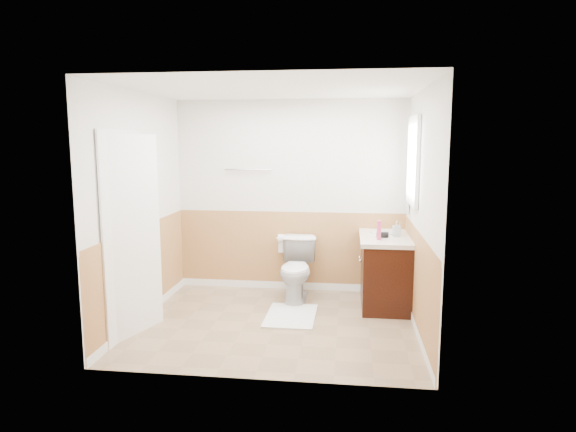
# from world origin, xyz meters

# --- Properties ---
(floor) EXTENTS (3.00, 3.00, 0.00)m
(floor) POSITION_xyz_m (0.00, 0.00, 0.00)
(floor) COLOR #8C7051
(floor) RESTS_ON ground
(ceiling) EXTENTS (3.00, 3.00, 0.00)m
(ceiling) POSITION_xyz_m (0.00, 0.00, 2.50)
(ceiling) COLOR white
(ceiling) RESTS_ON floor
(wall_back) EXTENTS (3.00, 0.00, 3.00)m
(wall_back) POSITION_xyz_m (0.00, 1.30, 1.25)
(wall_back) COLOR silver
(wall_back) RESTS_ON floor
(wall_front) EXTENTS (3.00, 0.00, 3.00)m
(wall_front) POSITION_xyz_m (0.00, -1.30, 1.25)
(wall_front) COLOR silver
(wall_front) RESTS_ON floor
(wall_left) EXTENTS (0.00, 3.00, 3.00)m
(wall_left) POSITION_xyz_m (-1.50, 0.00, 1.25)
(wall_left) COLOR silver
(wall_left) RESTS_ON floor
(wall_right) EXTENTS (0.00, 3.00, 3.00)m
(wall_right) POSITION_xyz_m (1.50, 0.00, 1.25)
(wall_right) COLOR silver
(wall_right) RESTS_ON floor
(wainscot_back) EXTENTS (3.00, 0.00, 3.00)m
(wainscot_back) POSITION_xyz_m (0.00, 1.29, 0.50)
(wainscot_back) COLOR #C0854C
(wainscot_back) RESTS_ON floor
(wainscot_front) EXTENTS (3.00, 0.00, 3.00)m
(wainscot_front) POSITION_xyz_m (0.00, -1.29, 0.50)
(wainscot_front) COLOR #C0854C
(wainscot_front) RESTS_ON floor
(wainscot_left) EXTENTS (0.00, 2.60, 2.60)m
(wainscot_left) POSITION_xyz_m (-1.49, 0.00, 0.50)
(wainscot_left) COLOR #C0854C
(wainscot_left) RESTS_ON floor
(wainscot_right) EXTENTS (0.00, 2.60, 2.60)m
(wainscot_right) POSITION_xyz_m (1.49, 0.00, 0.50)
(wainscot_right) COLOR #C0854C
(wainscot_right) RESTS_ON floor
(toilet) EXTENTS (0.44, 0.76, 0.77)m
(toilet) POSITION_xyz_m (0.14, 0.85, 0.38)
(toilet) COLOR silver
(toilet) RESTS_ON floor
(bath_mat) EXTENTS (0.56, 0.81, 0.02)m
(bath_mat) POSITION_xyz_m (0.14, 0.22, 0.01)
(bath_mat) COLOR white
(bath_mat) RESTS_ON floor
(vanity_cabinet) EXTENTS (0.55, 1.10, 0.80)m
(vanity_cabinet) POSITION_xyz_m (1.21, 0.83, 0.40)
(vanity_cabinet) COLOR black
(vanity_cabinet) RESTS_ON floor
(vanity_knob_left) EXTENTS (0.03, 0.03, 0.03)m
(vanity_knob_left) POSITION_xyz_m (0.91, 0.73, 0.55)
(vanity_knob_left) COLOR silver
(vanity_knob_left) RESTS_ON vanity_cabinet
(vanity_knob_right) EXTENTS (0.03, 0.03, 0.03)m
(vanity_knob_right) POSITION_xyz_m (0.91, 0.93, 0.55)
(vanity_knob_right) COLOR silver
(vanity_knob_right) RESTS_ON vanity_cabinet
(countertop) EXTENTS (0.60, 1.15, 0.05)m
(countertop) POSITION_xyz_m (1.20, 0.83, 0.83)
(countertop) COLOR beige
(countertop) RESTS_ON vanity_cabinet
(sink_basin) EXTENTS (0.36, 0.36, 0.02)m
(sink_basin) POSITION_xyz_m (1.21, 0.98, 0.86)
(sink_basin) COLOR silver
(sink_basin) RESTS_ON countertop
(faucet) EXTENTS (0.02, 0.02, 0.14)m
(faucet) POSITION_xyz_m (1.39, 0.98, 0.92)
(faucet) COLOR silver
(faucet) RESTS_ON countertop
(lotion_bottle) EXTENTS (0.05, 0.05, 0.22)m
(lotion_bottle) POSITION_xyz_m (1.11, 0.53, 0.96)
(lotion_bottle) COLOR #C43260
(lotion_bottle) RESTS_ON countertop
(soap_dispenser) EXTENTS (0.10, 0.10, 0.18)m
(soap_dispenser) POSITION_xyz_m (1.33, 0.78, 0.94)
(soap_dispenser) COLOR #9BA7AE
(soap_dispenser) RESTS_ON countertop
(hair_dryer_body) EXTENTS (0.14, 0.07, 0.07)m
(hair_dryer_body) POSITION_xyz_m (1.16, 0.67, 0.89)
(hair_dryer_body) COLOR black
(hair_dryer_body) RESTS_ON countertop
(hair_dryer_handle) EXTENTS (0.03, 0.03, 0.07)m
(hair_dryer_handle) POSITION_xyz_m (1.13, 0.72, 0.86)
(hair_dryer_handle) COLOR black
(hair_dryer_handle) RESTS_ON countertop
(mirror_panel) EXTENTS (0.02, 0.35, 0.90)m
(mirror_panel) POSITION_xyz_m (1.48, 1.10, 1.55)
(mirror_panel) COLOR silver
(mirror_panel) RESTS_ON wall_right
(window_frame) EXTENTS (0.04, 0.80, 1.00)m
(window_frame) POSITION_xyz_m (1.47, 0.59, 1.75)
(window_frame) COLOR white
(window_frame) RESTS_ON wall_right
(window_glass) EXTENTS (0.01, 0.70, 0.90)m
(window_glass) POSITION_xyz_m (1.49, 0.59, 1.75)
(window_glass) COLOR white
(window_glass) RESTS_ON wall_right
(door) EXTENTS (0.29, 0.78, 2.04)m
(door) POSITION_xyz_m (-1.40, -0.45, 1.02)
(door) COLOR white
(door) RESTS_ON wall_left
(door_frame) EXTENTS (0.02, 0.92, 2.10)m
(door_frame) POSITION_xyz_m (-1.48, -0.45, 1.03)
(door_frame) COLOR white
(door_frame) RESTS_ON wall_left
(door_knob) EXTENTS (0.06, 0.06, 0.06)m
(door_knob) POSITION_xyz_m (-1.34, -0.12, 0.95)
(door_knob) COLOR silver
(door_knob) RESTS_ON door
(towel_bar) EXTENTS (0.62, 0.02, 0.02)m
(towel_bar) POSITION_xyz_m (-0.55, 1.25, 1.60)
(towel_bar) COLOR silver
(towel_bar) RESTS_ON wall_back
(tp_holder_bar) EXTENTS (0.14, 0.02, 0.02)m
(tp_holder_bar) POSITION_xyz_m (-0.10, 1.23, 0.70)
(tp_holder_bar) COLOR silver
(tp_holder_bar) RESTS_ON wall_back
(tp_roll) EXTENTS (0.10, 0.11, 0.11)m
(tp_roll) POSITION_xyz_m (-0.10, 1.23, 0.70)
(tp_roll) COLOR white
(tp_roll) RESTS_ON tp_holder_bar
(tp_sheet) EXTENTS (0.10, 0.01, 0.16)m
(tp_sheet) POSITION_xyz_m (-0.10, 1.23, 0.59)
(tp_sheet) COLOR white
(tp_sheet) RESTS_ON tp_roll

